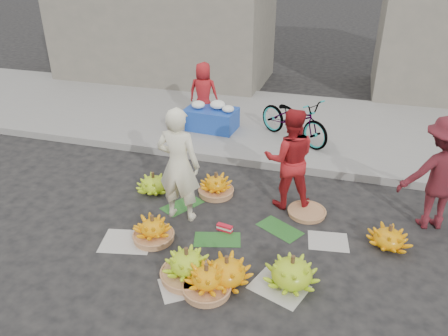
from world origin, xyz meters
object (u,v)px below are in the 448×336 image
(banana_bunch_4, at_px, (292,272))
(flower_table, at_px, (211,117))
(vendor_cream, at_px, (179,165))
(bicycle, at_px, (294,119))
(banana_bunch_0, at_px, (153,230))

(banana_bunch_4, relative_size, flower_table, 0.63)
(vendor_cream, bearing_deg, bicycle, -110.95)
(banana_bunch_0, xyz_separation_m, flower_table, (-0.38, 3.84, 0.21))
(flower_table, xyz_separation_m, bicycle, (1.77, -0.09, 0.20))
(banana_bunch_4, bearing_deg, banana_bunch_0, 170.09)
(flower_table, bearing_deg, banana_bunch_0, -79.86)
(banana_bunch_4, relative_size, vendor_cream, 0.40)
(bicycle, bearing_deg, vendor_cream, -167.73)
(vendor_cream, height_order, flower_table, vendor_cream)
(banana_bunch_0, bearing_deg, vendor_cream, 76.53)
(vendor_cream, bearing_deg, banana_bunch_0, 77.26)
(banana_bunch_4, height_order, bicycle, bicycle)
(banana_bunch_4, relative_size, bicycle, 0.41)
(banana_bunch_4, bearing_deg, bicycle, 98.36)
(banana_bunch_0, distance_m, banana_bunch_4, 2.02)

